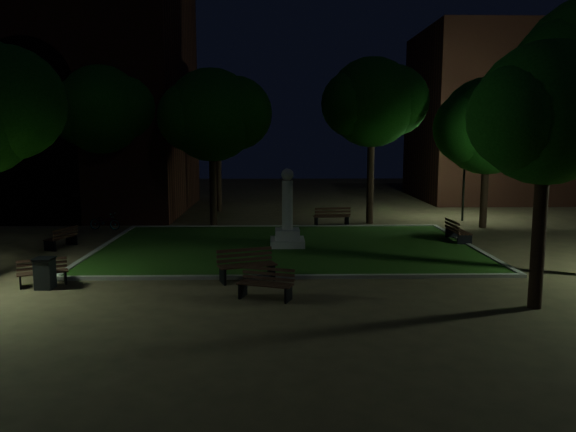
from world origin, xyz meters
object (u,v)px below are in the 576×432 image
object	(u,v)px
bench_near_right	(266,285)
bench_west_near	(43,273)
monument	(287,225)
bicycle	(105,221)
bench_right_side	(457,232)
bench_near_left	(247,266)
bench_far_side	(332,217)
trash_bin	(45,273)
bench_left_side	(62,238)

from	to	relation	value
bench_near_right	bench_west_near	distance (m)	7.15
monument	bicycle	size ratio (longest dim) A/B	2.03
bench_right_side	bicycle	world-z (taller)	bench_right_side
bench_near_left	bench_west_near	size ratio (longest dim) A/B	1.26
bench_near_left	bench_far_side	world-z (taller)	bench_near_left
bench_near_left	bicycle	world-z (taller)	bench_near_left
trash_bin	bicycle	bearing A→B (deg)	97.51
monument	bench_near_left	xyz separation A→B (m)	(-1.42, -5.28, -0.48)
trash_bin	bench_left_side	bearing A→B (deg)	106.27
monument	bicycle	xyz separation A→B (m)	(-8.90, 4.72, -0.54)
bench_left_side	bench_near_left	bearing A→B (deg)	72.14
bench_near_right	bench_far_side	size ratio (longest dim) A/B	0.88
monument	bench_west_near	bearing A→B (deg)	-143.68
bench_near_left	bench_near_right	size ratio (longest dim) A/B	1.17
trash_bin	bench_right_side	bearing A→B (deg)	25.44
bench_near_left	trash_bin	size ratio (longest dim) A/B	2.04
bench_near_right	trash_bin	xyz separation A→B (m)	(-6.71, 1.22, 0.08)
bench_near_left	bench_far_side	bearing A→B (deg)	50.87
bench_left_side	bench_west_near	bearing A→B (deg)	31.98
bench_far_side	bench_west_near	bearing A→B (deg)	41.06
trash_bin	bicycle	distance (m)	10.92
bench_left_side	bench_right_side	distance (m)	16.70
bench_near_right	bicycle	distance (m)	14.54
monument	trash_bin	bearing A→B (deg)	-140.74
bench_west_near	bicycle	xyz separation A→B (m)	(-1.18, 10.40, 0.04)
bench_west_near	bench_far_side	size ratio (longest dim) A/B	0.81
bench_right_side	bench_far_side	distance (m)	6.72
trash_bin	bench_near_left	bearing A→B (deg)	7.80
bench_far_side	bench_near_right	bearing A→B (deg)	69.42
bicycle	bench_right_side	bearing A→B (deg)	-93.04
bench_left_side	trash_bin	distance (m)	6.55
bench_near_left	bench_far_side	distance (m)	11.41
bench_left_side	trash_bin	size ratio (longest dim) A/B	1.72
bench_left_side	monument	bearing A→B (deg)	105.72
bicycle	bench_left_side	bearing A→B (deg)	-175.13
monument	trash_bin	world-z (taller)	monument
bench_west_near	bench_right_side	world-z (taller)	bench_right_side
bench_near_right	trash_bin	bearing A→B (deg)	-170.55
bench_west_near	bicycle	world-z (taller)	bicycle
bench_far_side	bicycle	xyz separation A→B (m)	(-11.29, -0.75, -0.06)
bench_far_side	trash_bin	size ratio (longest dim) A/B	1.99
bench_left_side	bench_right_side	world-z (taller)	bench_right_side
bench_west_near	bench_near_right	bearing A→B (deg)	-38.20
bench_near_left	trash_bin	world-z (taller)	bench_near_left
bench_near_left	bench_left_side	size ratio (longest dim) A/B	1.19
bench_west_near	bench_far_side	bearing A→B (deg)	22.91
bicycle	monument	bearing A→B (deg)	-107.92
bench_near_left	bench_left_side	world-z (taller)	bench_near_left
bench_left_side	bench_far_side	xyz separation A→B (m)	(11.70, 5.29, 0.07)
bench_left_side	bench_far_side	world-z (taller)	bench_far_side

